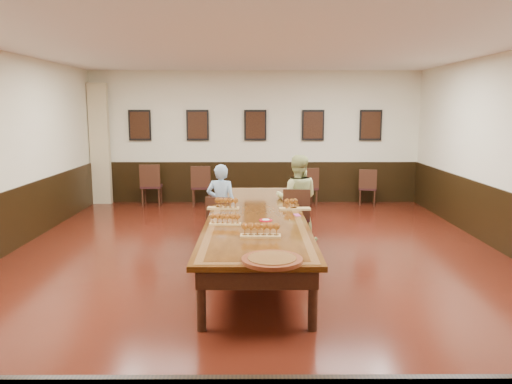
{
  "coord_description": "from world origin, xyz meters",
  "views": [
    {
      "loc": [
        -0.03,
        -7.23,
        2.29
      ],
      "look_at": [
        0.0,
        0.5,
        1.0
      ],
      "focal_mm": 35.0,
      "sensor_mm": 36.0,
      "label": 1
    }
  ],
  "objects_px": {
    "conference_table": "(256,223)",
    "spare_chair_a": "(152,185)",
    "chair_woman": "(297,215)",
    "spare_chair_c": "(307,187)",
    "chair_man": "(220,221)",
    "spare_chair_d": "(368,187)",
    "person_woman": "(297,199)",
    "person_man": "(221,205)",
    "carved_platter": "(272,260)",
    "spare_chair_b": "(201,186)"
  },
  "relations": [
    {
      "from": "spare_chair_b",
      "to": "person_woman",
      "type": "xyz_separation_m",
      "value": [
        2.0,
        -3.27,
        0.27
      ]
    },
    {
      "from": "spare_chair_c",
      "to": "person_woman",
      "type": "relative_size",
      "value": 0.61
    },
    {
      "from": "spare_chair_a",
      "to": "spare_chair_c",
      "type": "height_order",
      "value": "spare_chair_a"
    },
    {
      "from": "spare_chair_c",
      "to": "spare_chair_d",
      "type": "xyz_separation_m",
      "value": [
        1.47,
        0.1,
        -0.02
      ]
    },
    {
      "from": "conference_table",
      "to": "carved_platter",
      "type": "relative_size",
      "value": 6.48
    },
    {
      "from": "spare_chair_a",
      "to": "spare_chair_b",
      "type": "bearing_deg",
      "value": 175.78
    },
    {
      "from": "person_woman",
      "to": "spare_chair_c",
      "type": "bearing_deg",
      "value": -92.68
    },
    {
      "from": "person_man",
      "to": "carved_platter",
      "type": "distance_m",
      "value": 3.49
    },
    {
      "from": "chair_man",
      "to": "spare_chair_c",
      "type": "height_order",
      "value": "spare_chair_c"
    },
    {
      "from": "spare_chair_d",
      "to": "person_woman",
      "type": "xyz_separation_m",
      "value": [
        -1.99,
        -3.34,
        0.32
      ]
    },
    {
      "from": "spare_chair_a",
      "to": "person_woman",
      "type": "xyz_separation_m",
      "value": [
        3.19,
        -3.29,
        0.26
      ]
    },
    {
      "from": "chair_woman",
      "to": "spare_chair_d",
      "type": "distance_m",
      "value": 3.98
    },
    {
      "from": "spare_chair_b",
      "to": "conference_table",
      "type": "relative_size",
      "value": 0.19
    },
    {
      "from": "chair_man",
      "to": "carved_platter",
      "type": "height_order",
      "value": "chair_man"
    },
    {
      "from": "chair_woman",
      "to": "spare_chair_d",
      "type": "bearing_deg",
      "value": -113.76
    },
    {
      "from": "spare_chair_b",
      "to": "chair_man",
      "type": "bearing_deg",
      "value": 97.69
    },
    {
      "from": "person_woman",
      "to": "spare_chair_b",
      "type": "bearing_deg",
      "value": -52.1
    },
    {
      "from": "spare_chair_b",
      "to": "spare_chair_d",
      "type": "bearing_deg",
      "value": 177.67
    },
    {
      "from": "spare_chair_c",
      "to": "person_woman",
      "type": "distance_m",
      "value": 3.29
    },
    {
      "from": "chair_man",
      "to": "spare_chair_a",
      "type": "height_order",
      "value": "spare_chair_a"
    },
    {
      "from": "conference_table",
      "to": "person_man",
      "type": "bearing_deg",
      "value": 118.88
    },
    {
      "from": "chair_man",
      "to": "spare_chair_d",
      "type": "distance_m",
      "value": 4.89
    },
    {
      "from": "spare_chair_d",
      "to": "spare_chair_b",
      "type": "bearing_deg",
      "value": 15.69
    },
    {
      "from": "conference_table",
      "to": "chair_woman",
      "type": "bearing_deg",
      "value": 58.2
    },
    {
      "from": "chair_woman",
      "to": "spare_chair_d",
      "type": "xyz_separation_m",
      "value": [
        2.0,
        3.44,
        -0.05
      ]
    },
    {
      "from": "chair_man",
      "to": "spare_chair_c",
      "type": "distance_m",
      "value": 3.95
    },
    {
      "from": "chair_woman",
      "to": "chair_man",
      "type": "bearing_deg",
      "value": 13.31
    },
    {
      "from": "chair_woman",
      "to": "person_man",
      "type": "bearing_deg",
      "value": 9.37
    },
    {
      "from": "conference_table",
      "to": "spare_chair_a",
      "type": "bearing_deg",
      "value": 118.71
    },
    {
      "from": "chair_woman",
      "to": "spare_chair_c",
      "type": "distance_m",
      "value": 3.38
    },
    {
      "from": "spare_chair_b",
      "to": "spare_chair_c",
      "type": "relative_size",
      "value": 1.05
    },
    {
      "from": "chair_woman",
      "to": "spare_chair_b",
      "type": "height_order",
      "value": "spare_chair_b"
    },
    {
      "from": "conference_table",
      "to": "person_woman",
      "type": "bearing_deg",
      "value": 59.98
    },
    {
      "from": "chair_man",
      "to": "person_man",
      "type": "bearing_deg",
      "value": -90.0
    },
    {
      "from": "chair_man",
      "to": "spare_chair_c",
      "type": "bearing_deg",
      "value": -109.16
    },
    {
      "from": "spare_chair_d",
      "to": "spare_chair_c",
      "type": "bearing_deg",
      "value": 18.71
    },
    {
      "from": "spare_chair_c",
      "to": "chair_woman",
      "type": "bearing_deg",
      "value": 68.55
    },
    {
      "from": "spare_chair_b",
      "to": "conference_table",
      "type": "bearing_deg",
      "value": 102.63
    },
    {
      "from": "chair_woman",
      "to": "spare_chair_c",
      "type": "bearing_deg",
      "value": -92.6
    },
    {
      "from": "spare_chair_a",
      "to": "spare_chair_d",
      "type": "xyz_separation_m",
      "value": [
        5.18,
        0.05,
        -0.06
      ]
    },
    {
      "from": "person_woman",
      "to": "person_man",
      "type": "bearing_deg",
      "value": 13.82
    },
    {
      "from": "spare_chair_a",
      "to": "spare_chair_c",
      "type": "xyz_separation_m",
      "value": [
        3.71,
        -0.06,
        -0.04
      ]
    },
    {
      "from": "chair_man",
      "to": "chair_woman",
      "type": "bearing_deg",
      "value": -164.6
    },
    {
      "from": "spare_chair_c",
      "to": "carved_platter",
      "type": "xyz_separation_m",
      "value": [
        -1.08,
        -6.81,
        0.31
      ]
    },
    {
      "from": "spare_chair_d",
      "to": "carved_platter",
      "type": "xyz_separation_m",
      "value": [
        -2.55,
        -6.92,
        0.33
      ]
    },
    {
      "from": "spare_chair_d",
      "to": "person_woman",
      "type": "relative_size",
      "value": 0.58
    },
    {
      "from": "spare_chair_b",
      "to": "carved_platter",
      "type": "bearing_deg",
      "value": 98.55
    },
    {
      "from": "spare_chair_a",
      "to": "person_man",
      "type": "distance_m",
      "value": 3.95
    },
    {
      "from": "chair_woman",
      "to": "conference_table",
      "type": "relative_size",
      "value": 0.19
    },
    {
      "from": "spare_chair_a",
      "to": "spare_chair_d",
      "type": "relative_size",
      "value": 1.14
    }
  ]
}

